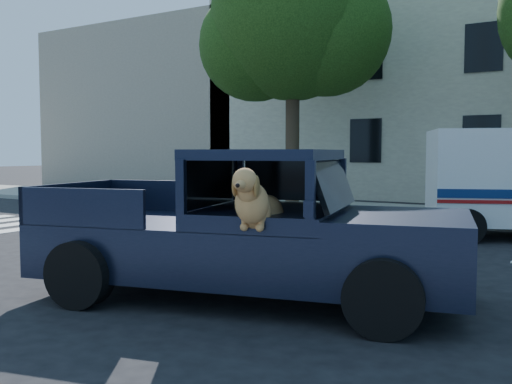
# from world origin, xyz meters

# --- Properties ---
(ground) EXTENTS (120.00, 120.00, 0.00)m
(ground) POSITION_xyz_m (0.00, 0.00, 0.00)
(ground) COLOR black
(ground) RESTS_ON ground
(far_sidewalk) EXTENTS (60.00, 4.00, 0.15)m
(far_sidewalk) POSITION_xyz_m (0.00, 9.20, 0.07)
(far_sidewalk) COLOR gray
(far_sidewalk) RESTS_ON ground
(lane_stripes) EXTENTS (21.60, 0.14, 0.01)m
(lane_stripes) POSITION_xyz_m (2.00, 3.40, 0.01)
(lane_stripes) COLOR silver
(lane_stripes) RESTS_ON ground
(street_tree_left) EXTENTS (6.00, 5.20, 8.60)m
(street_tree_left) POSITION_xyz_m (-3.97, 9.62, 5.71)
(street_tree_left) COLOR #332619
(street_tree_left) RESTS_ON ground
(building_left) EXTENTS (12.00, 6.00, 8.00)m
(building_left) POSITION_xyz_m (-15.00, 16.50, 4.00)
(building_left) COLOR tan
(building_left) RESTS_ON ground
(pickup_truck) EXTENTS (5.36, 3.11, 1.81)m
(pickup_truck) POSITION_xyz_m (0.70, -0.78, 0.61)
(pickup_truck) COLOR black
(pickup_truck) RESTS_ON ground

